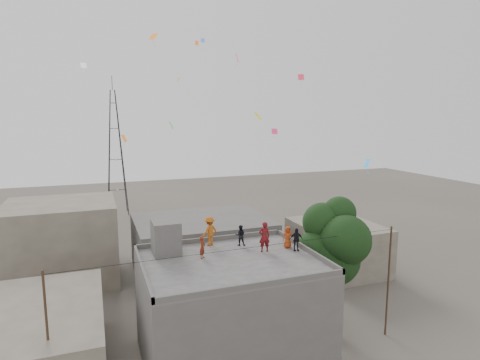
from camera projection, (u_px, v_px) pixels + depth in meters
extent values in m
plane|color=#4E4840|center=(231.00, 358.00, 23.93)|extent=(140.00, 140.00, 0.00)
cube|color=#53504D|center=(230.00, 311.00, 23.46)|extent=(10.00, 8.00, 6.00)
cube|color=#514E4C|center=(230.00, 262.00, 22.98)|extent=(10.00, 8.00, 0.10)
cube|color=#53504D|center=(211.00, 239.00, 26.59)|extent=(10.00, 0.15, 0.30)
cube|color=#53504D|center=(256.00, 285.00, 19.31)|extent=(10.00, 0.15, 0.30)
cube|color=#53504D|center=(306.00, 249.00, 24.63)|extent=(0.15, 8.00, 0.30)
cube|color=#53504D|center=(142.00, 270.00, 21.27)|extent=(0.15, 8.00, 0.30)
cube|color=#53504D|center=(166.00, 237.00, 24.14)|extent=(1.60, 1.80, 2.00)
cube|color=#625A4D|center=(27.00, 346.00, 21.72)|extent=(8.00, 10.00, 4.00)
cube|color=#53504D|center=(202.00, 245.00, 37.20)|extent=(12.00, 9.00, 5.00)
cube|color=#625A4D|center=(62.00, 242.00, 34.80)|extent=(9.00, 8.00, 7.00)
cube|color=#625A4D|center=(337.00, 247.00, 37.63)|extent=(7.00, 8.00, 4.40)
cylinder|color=black|center=(331.00, 304.00, 26.53)|extent=(0.44, 0.44, 4.00)
cylinder|color=black|center=(333.00, 280.00, 26.43)|extent=(0.64, 0.91, 2.14)
sphere|color=black|center=(332.00, 258.00, 26.03)|extent=(3.60, 3.60, 3.60)
sphere|color=black|center=(345.00, 243.00, 26.56)|extent=(3.00, 3.00, 3.00)
sphere|color=black|center=(317.00, 251.00, 26.13)|extent=(2.80, 2.80, 2.80)
sphere|color=black|center=(346.00, 240.00, 25.21)|extent=(3.20, 3.20, 3.20)
sphere|color=black|center=(322.00, 222.00, 26.42)|extent=(2.60, 2.60, 2.60)
sphere|color=black|center=(339.00, 213.00, 26.42)|extent=(2.20, 2.20, 2.20)
cylinder|color=black|center=(48.00, 346.00, 18.72)|extent=(0.12, 0.12, 7.40)
cylinder|color=black|center=(388.00, 281.00, 26.00)|extent=(0.12, 0.12, 7.40)
cylinder|color=black|center=(246.00, 248.00, 21.81)|extent=(20.00, 0.52, 0.02)
cylinder|color=black|center=(110.00, 154.00, 57.15)|extent=(1.27, 1.27, 18.01)
cylinder|color=black|center=(122.00, 154.00, 57.73)|extent=(1.27, 1.27, 18.01)
cylinder|color=black|center=(121.00, 153.00, 59.31)|extent=(1.27, 1.27, 18.01)
cylinder|color=black|center=(109.00, 153.00, 58.73)|extent=(1.27, 1.27, 18.01)
cube|color=black|center=(117.00, 190.00, 59.08)|extent=(2.36, 0.08, 0.08)
cube|color=black|center=(117.00, 190.00, 59.08)|extent=(0.08, 2.36, 0.08)
cube|color=black|center=(116.00, 159.00, 58.37)|extent=(1.81, 0.08, 0.08)
cube|color=black|center=(116.00, 159.00, 58.37)|extent=(0.08, 1.81, 0.08)
cube|color=black|center=(114.00, 128.00, 57.67)|extent=(1.26, 0.08, 0.08)
cube|color=black|center=(114.00, 128.00, 57.67)|extent=(0.08, 1.26, 0.08)
cube|color=black|center=(113.00, 103.00, 57.10)|extent=(0.82, 0.08, 0.08)
cube|color=black|center=(113.00, 103.00, 57.10)|extent=(0.08, 0.82, 0.08)
cylinder|color=black|center=(112.00, 83.00, 56.66)|extent=(0.08, 0.08, 2.00)
imported|color=maroon|center=(264.00, 237.00, 24.42)|extent=(0.74, 0.54, 1.87)
imported|color=#B63F14|center=(288.00, 237.00, 25.20)|extent=(0.74, 0.55, 1.39)
imported|color=black|center=(240.00, 235.00, 25.65)|extent=(0.78, 0.70, 1.34)
imported|color=black|center=(296.00, 239.00, 24.65)|extent=(0.89, 0.53, 1.42)
imported|color=#B45614|center=(210.00, 231.00, 25.63)|extent=(1.40, 1.17, 1.88)
imported|color=maroon|center=(202.00, 247.00, 23.33)|extent=(0.53, 0.57, 1.30)
plane|color=orange|center=(124.00, 138.00, 27.07)|extent=(0.44, 0.57, 0.48)
plane|color=#ED2573|center=(237.00, 58.00, 28.79)|extent=(0.32, 0.61, 0.56)
plane|color=orange|center=(178.00, 79.00, 34.28)|extent=(0.30, 0.39, 0.31)
plane|color=#2382C8|center=(367.00, 163.00, 26.56)|extent=(0.35, 0.64, 0.58)
plane|color=white|center=(84.00, 65.00, 27.72)|extent=(0.43, 0.28, 0.36)
plane|color=orange|center=(197.00, 43.00, 35.53)|extent=(0.38, 0.21, 0.38)
plane|color=green|center=(171.00, 125.00, 23.00)|extent=(0.21, 0.48, 0.43)
plane|color=#DF3452|center=(301.00, 77.00, 30.96)|extent=(0.49, 0.48, 0.42)
plane|color=orange|center=(153.00, 36.00, 20.86)|extent=(0.49, 0.52, 0.34)
plane|color=#4E78EA|center=(203.00, 40.00, 38.30)|extent=(0.38, 0.15, 0.36)
plane|color=yellow|center=(258.00, 116.00, 25.86)|extent=(0.45, 0.66, 0.49)
plane|color=#E03465|center=(275.00, 131.00, 31.42)|extent=(0.46, 0.45, 0.44)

